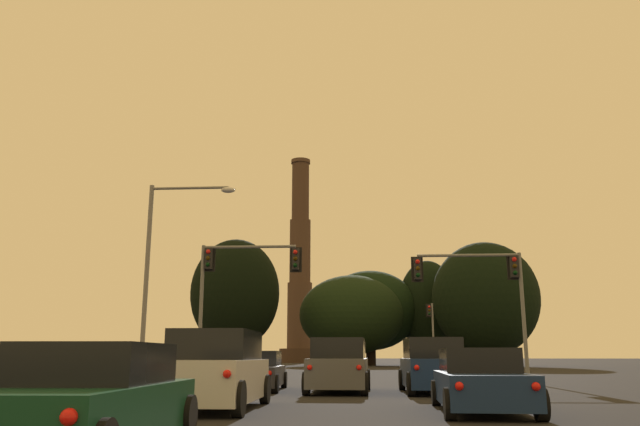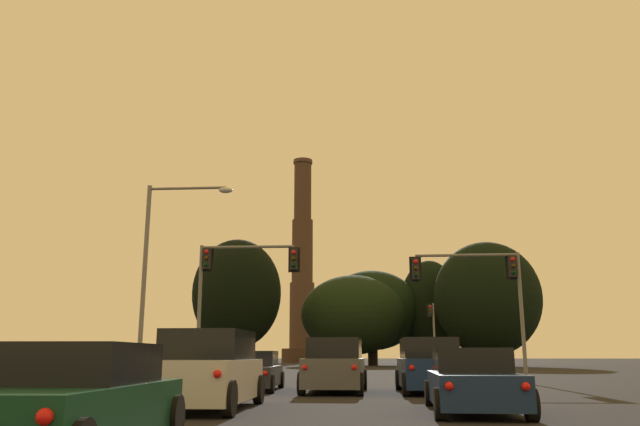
% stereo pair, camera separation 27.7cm
% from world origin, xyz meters
% --- Properties ---
extents(suv_left_lane_second, '(2.13, 4.92, 1.86)m').
position_xyz_m(suv_left_lane_second, '(-3.08, 13.74, 0.90)').
color(suv_left_lane_second, silver).
rests_on(suv_left_lane_second, ground_plane).
extents(suv_center_lane_front, '(2.24, 4.95, 1.86)m').
position_xyz_m(suv_center_lane_front, '(-0.35, 21.05, 0.90)').
color(suv_center_lane_front, '#4C4F54').
rests_on(suv_center_lane_front, ground_plane).
extents(suv_right_lane_front, '(2.13, 4.92, 1.86)m').
position_xyz_m(suv_right_lane_front, '(2.90, 20.91, 0.90)').
color(suv_right_lane_front, navy).
rests_on(suv_right_lane_front, ground_plane).
extents(sedan_left_lane_third, '(2.15, 4.76, 1.43)m').
position_xyz_m(sedan_left_lane_third, '(-3.19, 6.89, 0.67)').
color(sedan_left_lane_third, '#0F3823').
rests_on(sedan_left_lane_third, ground_plane).
extents(sedan_right_lane_second, '(2.18, 4.77, 1.43)m').
position_xyz_m(sedan_right_lane_second, '(3.14, 13.41, 0.67)').
color(sedan_right_lane_second, navy).
rests_on(sedan_right_lane_second, ground_plane).
extents(sedan_left_lane_front, '(2.16, 4.77, 1.43)m').
position_xyz_m(sedan_left_lane_front, '(-3.47, 22.20, 0.67)').
color(sedan_left_lane_front, '#232328').
rests_on(sedan_left_lane_front, ground_plane).
extents(traffic_light_far_right, '(0.78, 0.50, 6.09)m').
position_xyz_m(traffic_light_far_right, '(7.06, 58.30, 3.99)').
color(traffic_light_far_right, slate).
rests_on(traffic_light_far_right, ground_plane).
extents(traffic_light_overhead_right, '(5.39, 0.50, 6.12)m').
position_xyz_m(traffic_light_overhead_right, '(6.42, 28.83, 4.68)').
color(traffic_light_overhead_right, slate).
rests_on(traffic_light_overhead_right, ground_plane).
extents(traffic_light_overhead_left, '(5.11, 0.50, 6.62)m').
position_xyz_m(traffic_light_overhead_left, '(-5.76, 28.67, 5.04)').
color(traffic_light_overhead_left, slate).
rests_on(traffic_light_overhead_left, ground_plane).
extents(street_lamp, '(3.90, 0.36, 8.73)m').
position_xyz_m(street_lamp, '(-8.22, 24.95, 5.41)').
color(street_lamp, slate).
rests_on(street_lamp, ground_plane).
extents(smokestack, '(7.28, 7.28, 38.18)m').
position_xyz_m(smokestack, '(-10.71, 113.27, 14.93)').
color(smokestack, '#3C2B22').
rests_on(smokestack, ground_plane).
extents(treeline_right_mid, '(11.13, 10.02, 15.72)m').
position_xyz_m(treeline_right_mid, '(-15.26, 76.03, 8.87)').
color(treeline_right_mid, black).
rests_on(treeline_right_mid, ground_plane).
extents(treeline_far_right, '(13.61, 12.25, 11.56)m').
position_xyz_m(treeline_far_right, '(-0.73, 80.43, 6.45)').
color(treeline_far_right, black).
rests_on(treeline_far_right, ground_plane).
extents(treeline_left_mid, '(8.03, 7.22, 13.90)m').
position_xyz_m(treeline_left_mid, '(9.55, 83.67, 7.64)').
color(treeline_left_mid, black).
rests_on(treeline_left_mid, ground_plane).
extents(treeline_center_right, '(12.98, 11.68, 12.54)m').
position_xyz_m(treeline_center_right, '(1.74, 83.42, 7.22)').
color(treeline_center_right, black).
rests_on(treeline_center_right, ground_plane).
extents(treeline_far_left, '(12.87, 11.59, 14.92)m').
position_xyz_m(treeline_far_left, '(15.62, 75.67, 8.03)').
color(treeline_far_left, black).
rests_on(treeline_far_left, ground_plane).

